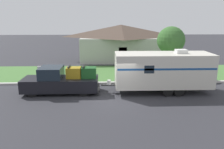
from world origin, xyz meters
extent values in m
plane|color=#2D2D33|center=(0.00, 0.00, 0.00)|extent=(120.00, 120.00, 0.00)
cube|color=beige|center=(0.00, 3.75, 0.07)|extent=(80.00, 0.30, 0.14)
cube|color=#477538|center=(0.00, 7.40, 0.01)|extent=(80.00, 7.00, 0.03)
cube|color=#B2B2A8|center=(1.30, 14.95, 1.54)|extent=(10.48, 6.50, 3.09)
pyramid|color=#4C3D33|center=(1.30, 14.95, 3.88)|extent=(11.32, 7.02, 1.58)
cube|color=#4C3828|center=(1.30, 11.73, 1.05)|extent=(1.00, 0.06, 2.10)
cylinder|color=black|center=(-6.19, 0.66, 0.41)|extent=(0.82, 0.28, 0.82)
cylinder|color=black|center=(-6.19, 2.32, 0.41)|extent=(0.82, 0.28, 0.82)
cylinder|color=black|center=(-2.47, 0.66, 0.41)|extent=(0.82, 0.28, 0.82)
cylinder|color=black|center=(-2.47, 2.32, 0.41)|extent=(0.82, 0.28, 0.82)
cube|color=black|center=(-5.50, 1.49, 0.70)|extent=(3.17, 2.01, 0.95)
cube|color=#19232D|center=(-4.93, 1.49, 1.59)|extent=(1.65, 1.85, 0.85)
cube|color=black|center=(-2.69, 1.49, 0.70)|extent=(2.46, 2.01, 0.95)
cube|color=#333333|center=(-1.40, 1.49, 0.34)|extent=(0.12, 1.81, 0.20)
cube|color=olive|center=(-3.23, 1.49, 1.57)|extent=(1.13, 0.85, 0.80)
cube|color=black|center=(-3.59, 1.49, 2.05)|extent=(0.10, 0.93, 0.08)
cube|color=#194C1E|center=(-2.15, 1.49, 1.57)|extent=(1.13, 0.85, 0.80)
cube|color=black|center=(-2.51, 1.49, 2.05)|extent=(0.10, 0.93, 0.08)
cylinder|color=black|center=(3.65, 0.39, 0.38)|extent=(0.76, 0.22, 0.76)
cylinder|color=black|center=(3.65, 2.59, 0.38)|extent=(0.76, 0.22, 0.76)
cylinder|color=black|center=(4.48, 0.39, 0.38)|extent=(0.76, 0.22, 0.76)
cylinder|color=black|center=(4.48, 2.59, 0.38)|extent=(0.76, 0.22, 0.76)
cube|color=beige|center=(3.49, 1.49, 1.75)|extent=(7.20, 2.48, 2.50)
cube|color=navy|center=(3.49, 0.25, 2.06)|extent=(7.06, 0.01, 0.14)
cube|color=#383838|center=(-0.66, 1.49, 0.55)|extent=(1.10, 0.12, 0.10)
cylinder|color=silver|center=(-0.61, 1.49, 0.78)|extent=(0.28, 0.28, 0.36)
cube|color=silver|center=(4.78, 1.49, 3.14)|extent=(0.80, 0.68, 0.28)
cube|color=#19232D|center=(2.19, 0.25, 2.06)|extent=(0.70, 0.01, 0.56)
cylinder|color=brown|center=(-6.70, 4.78, 0.57)|extent=(0.09, 0.09, 1.14)
cube|color=#B2B2B2|center=(-6.70, 4.78, 1.25)|extent=(0.48, 0.20, 0.22)
cylinder|color=brown|center=(5.50, 6.50, 1.22)|extent=(0.24, 0.24, 2.45)
sphere|color=#38662D|center=(5.50, 6.50, 3.45)|extent=(2.67, 2.67, 2.67)
camera|label=1|loc=(-0.93, -14.48, 5.58)|focal=35.00mm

